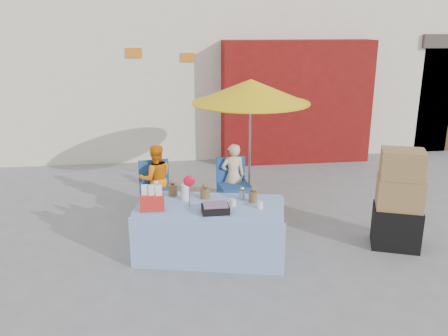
{
  "coord_description": "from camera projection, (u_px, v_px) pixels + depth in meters",
  "views": [
    {
      "loc": [
        -0.71,
        -5.65,
        2.94
      ],
      "look_at": [
        0.14,
        0.6,
        1.0
      ],
      "focal_mm": 38.0,
      "sensor_mm": 36.0,
      "label": 1
    }
  ],
  "objects": [
    {
      "name": "umbrella",
      "position": [
        251.0,
        92.0,
        7.51
      ],
      "size": [
        1.9,
        1.9,
        2.09
      ],
      "color": "gray",
      "rests_on": "ground"
    },
    {
      "name": "backdrop",
      "position": [
        203.0,
        16.0,
        12.59
      ],
      "size": [
        14.0,
        8.0,
        7.8
      ],
      "color": "silver",
      "rests_on": "ground"
    },
    {
      "name": "chair_left",
      "position": [
        156.0,
        199.0,
        7.52
      ],
      "size": [
        0.54,
        0.53,
        0.85
      ],
      "rotation": [
        0.0,
        0.0,
        0.13
      ],
      "color": "navy",
      "rests_on": "ground"
    },
    {
      "name": "tarp_bundle",
      "position": [
        166.0,
        238.0,
        6.4
      ],
      "size": [
        0.85,
        0.78,
        0.31
      ],
      "primitive_type": "ellipsoid",
      "rotation": [
        0.0,
        0.0,
        -0.42
      ],
      "color": "yellow",
      "rests_on": "ground"
    },
    {
      "name": "box_stack",
      "position": [
        399.0,
        203.0,
        6.34
      ],
      "size": [
        0.76,
        0.7,
        1.37
      ],
      "rotation": [
        0.0,
        0.0,
        -0.38
      ],
      "color": "black",
      "rests_on": "ground"
    },
    {
      "name": "chair_right",
      "position": [
        234.0,
        195.0,
        7.68
      ],
      "size": [
        0.54,
        0.53,
        0.85
      ],
      "rotation": [
        0.0,
        0.0,
        0.13
      ],
      "color": "navy",
      "rests_on": "ground"
    },
    {
      "name": "vendor_beige",
      "position": [
        233.0,
        176.0,
        7.73
      ],
      "size": [
        0.43,
        0.31,
        1.09
      ],
      "primitive_type": "imported",
      "rotation": [
        0.0,
        0.0,
        3.28
      ],
      "color": "beige",
      "rests_on": "ground"
    },
    {
      "name": "ground",
      "position": [
        220.0,
        253.0,
        6.31
      ],
      "size": [
        80.0,
        80.0,
        0.0
      ],
      "primitive_type": "plane",
      "color": "slate",
      "rests_on": "ground"
    },
    {
      "name": "vendor_orange",
      "position": [
        156.0,
        179.0,
        7.56
      ],
      "size": [
        0.59,
        0.49,
        1.11
      ],
      "primitive_type": "imported",
      "rotation": [
        0.0,
        0.0,
        3.28
      ],
      "color": "orange",
      "rests_on": "ground"
    },
    {
      "name": "market_table",
      "position": [
        210.0,
        229.0,
        6.14
      ],
      "size": [
        2.05,
        1.3,
        1.15
      ],
      "rotation": [
        0.0,
        0.0,
        -0.23
      ],
      "color": "#8DB0E2",
      "rests_on": "ground"
    }
  ]
}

